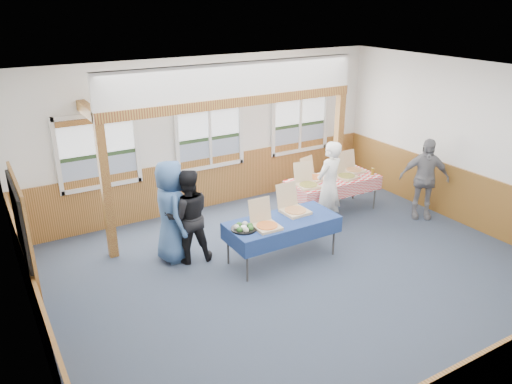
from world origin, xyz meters
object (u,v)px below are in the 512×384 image
at_px(table_left, 282,223).
at_px(woman_white, 329,185).
at_px(table_right, 333,181).
at_px(man_blue, 171,211).
at_px(person_grey, 424,179).
at_px(woman_black, 188,216).

bearing_deg(table_left, woman_white, 39.77).
relative_size(table_right, woman_white, 1.18).
relative_size(table_left, man_blue, 1.16).
height_order(table_left, man_blue, man_blue).
bearing_deg(man_blue, person_grey, -94.53).
xyz_separation_m(table_right, person_grey, (1.43, -1.13, 0.14)).
height_order(table_left, woman_white, woman_white).
bearing_deg(woman_black, woman_white, -171.33).
xyz_separation_m(woman_white, man_blue, (-3.11, 0.35, 0.02)).
height_order(table_right, man_blue, man_blue).
xyz_separation_m(woman_white, person_grey, (1.97, -0.61, -0.04)).
bearing_deg(man_blue, table_right, -81.11).
distance_m(table_left, person_grey, 3.48).
distance_m(table_right, woman_white, 0.78).
bearing_deg(man_blue, woman_white, -90.28).
relative_size(table_right, woman_black, 1.26).
bearing_deg(table_right, woman_white, -124.72).
relative_size(woman_white, man_blue, 0.98).
bearing_deg(woman_white, table_right, -151.91).
bearing_deg(table_left, woman_black, 166.34).
distance_m(table_left, woman_black, 1.61).
xyz_separation_m(man_blue, person_grey, (5.08, -0.95, -0.06)).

